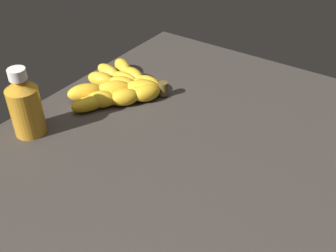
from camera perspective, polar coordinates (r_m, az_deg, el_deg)
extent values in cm
cube|color=#38332D|center=(72.33, 2.57, -4.11)|extent=(81.42, 66.78, 3.86)
ellipsoid|color=gold|center=(86.56, -2.76, 6.20)|extent=(3.77, 6.68, 3.22)
ellipsoid|color=gold|center=(89.95, -5.00, 7.34)|extent=(4.87, 7.06, 3.22)
ellipsoid|color=gold|center=(93.95, -6.58, 8.56)|extent=(5.78, 7.19, 3.22)
ellipsoid|color=gold|center=(86.08, -3.24, 5.91)|extent=(3.89, 7.29, 2.97)
ellipsoid|color=gold|center=(88.95, -6.23, 6.81)|extent=(3.11, 7.01, 2.97)
ellipsoid|color=gold|center=(92.59, -8.67, 7.85)|extent=(4.14, 7.36, 2.97)
ellipsoid|color=gold|center=(85.08, -3.40, 5.67)|extent=(5.60, 7.30, 3.39)
ellipsoid|color=gold|center=(86.69, -6.68, 6.10)|extent=(5.07, 7.19, 3.39)
ellipsoid|color=gold|center=(88.99, -9.68, 6.66)|extent=(4.49, 6.99, 3.39)
ellipsoid|color=gold|center=(84.40, -3.77, 5.50)|extent=(7.18, 8.33, 3.69)
ellipsoid|color=gold|center=(84.71, -7.84, 5.34)|extent=(7.81, 8.04, 3.69)
ellipsoid|color=gold|center=(84.56, -11.89, 4.81)|extent=(8.22, 7.52, 3.69)
ellipsoid|color=gold|center=(83.42, -3.64, 4.89)|extent=(7.61, 7.13, 3.15)
ellipsoid|color=gold|center=(82.38, -7.55, 4.19)|extent=(7.83, 6.67, 3.15)
ellipsoid|color=gold|center=(81.16, -11.44, 3.20)|extent=(7.94, 6.10, 3.15)
ellipsoid|color=gold|center=(82.77, -3.13, 4.81)|extent=(7.00, 6.04, 3.56)
ellipsoid|color=gold|center=(81.70, -6.33, 4.16)|extent=(6.89, 6.63, 3.56)
ellipsoid|color=gold|center=(81.72, -9.69, 3.85)|extent=(6.50, 6.94, 3.56)
cylinder|color=brown|center=(84.14, -0.69, 5.44)|extent=(2.00, 2.00, 3.00)
cylinder|color=orange|center=(76.28, -19.83, 2.03)|extent=(5.84, 5.84, 9.29)
cone|color=orange|center=(73.46, -20.72, 5.68)|extent=(5.84, 5.84, 2.04)
cylinder|color=white|center=(72.54, -21.06, 7.04)|extent=(3.18, 3.18, 1.97)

